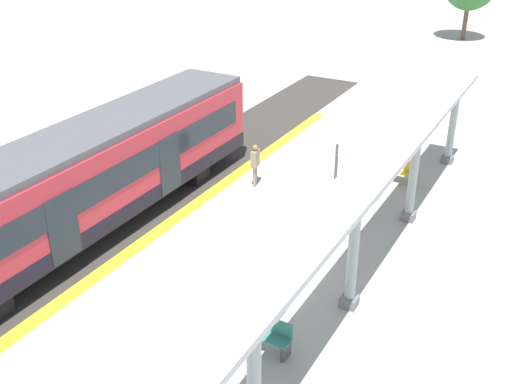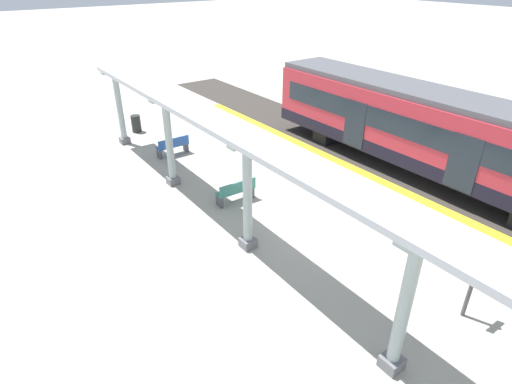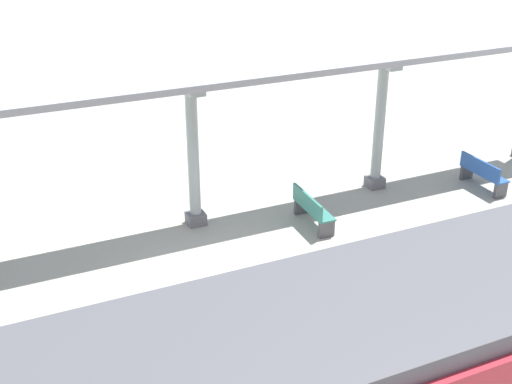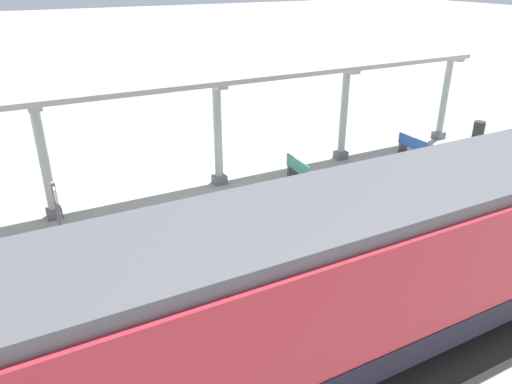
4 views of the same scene
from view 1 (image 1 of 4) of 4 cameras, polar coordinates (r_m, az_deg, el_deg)
name	(u,v)px [view 1 (image 1 of 4)]	position (r m, az deg, el deg)	size (l,w,h in m)	color
ground_plane	(245,268)	(18.41, -1.03, -7.05)	(176.00, 176.00, 0.00)	#A5A294
tactile_edge_strip	(149,238)	(20.16, -9.89, -4.21)	(0.49, 27.43, 0.01)	yellow
trackbed	(105,224)	(21.25, -13.81, -2.92)	(3.20, 39.43, 0.01)	#38332D
train_near_carriage	(89,180)	(20.16, -15.14, 1.11)	(2.65, 14.92, 3.48)	#B72935
canopy_pillar_second	(254,377)	(12.24, -0.19, -16.75)	(1.10, 0.44, 3.52)	slate
canopy_pillar_third	(353,249)	(16.09, 8.99, -5.26)	(1.10, 0.44, 3.52)	slate
canopy_pillar_fourth	(414,172)	(20.76, 14.37, 1.82)	(1.10, 0.44, 3.52)	slate
canopy_pillar_fifth	(453,121)	(25.78, 17.76, 6.26)	(1.10, 0.44, 3.52)	slate
canopy_beam	(361,183)	(15.38, 9.70, 0.81)	(1.20, 22.36, 0.16)	#A8AAB2
bench_mid_platform	(397,170)	(24.10, 12.94, 1.99)	(1.51, 0.49, 0.86)	gold
bench_far_end	(263,332)	(15.36, 0.65, -12.81)	(1.51, 0.49, 0.86)	#347A6D
platform_info_sign	(336,167)	(21.73, 7.41, 2.26)	(0.56, 0.10, 2.20)	#4C4C51
passenger_waiting_near_edge	(255,160)	(22.85, -0.08, 2.94)	(0.30, 0.51, 1.65)	gray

